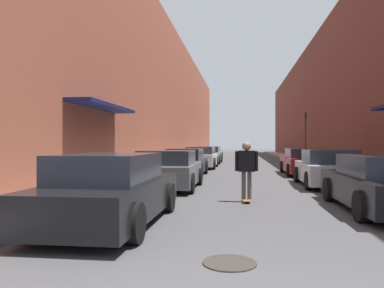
# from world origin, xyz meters

# --- Properties ---
(ground) EXTENTS (140.57, 140.57, 0.00)m
(ground) POSITION_xyz_m (0.00, 25.56, 0.00)
(ground) COLOR #424244
(curb_strip_left) EXTENTS (1.80, 63.90, 0.12)m
(curb_strip_left) POSITION_xyz_m (-4.80, 31.95, 0.06)
(curb_strip_left) COLOR gray
(curb_strip_left) RESTS_ON ground
(curb_strip_right) EXTENTS (1.80, 63.90, 0.12)m
(curb_strip_right) POSITION_xyz_m (4.80, 31.95, 0.06)
(curb_strip_right) COLOR gray
(curb_strip_right) RESTS_ON ground
(building_row_left) EXTENTS (4.90, 63.90, 11.11)m
(building_row_left) POSITION_xyz_m (-7.70, 31.94, 5.55)
(building_row_left) COLOR brown
(building_row_left) RESTS_ON ground
(building_row_right) EXTENTS (4.90, 63.90, 10.36)m
(building_row_right) POSITION_xyz_m (7.70, 31.94, 5.18)
(building_row_right) COLOR brown
(building_row_right) RESTS_ON ground
(parked_car_left_0) EXTENTS (1.89, 4.42, 1.35)m
(parked_car_left_0) POSITION_xyz_m (-2.77, 4.88, 0.65)
(parked_car_left_0) COLOR black
(parked_car_left_0) RESTS_ON ground
(parked_car_left_1) EXTENTS (2.06, 3.94, 1.31)m
(parked_car_left_1) POSITION_xyz_m (-2.76, 10.54, 0.63)
(parked_car_left_1) COLOR #515459
(parked_car_left_1) RESTS_ON ground
(parked_car_left_2) EXTENTS (1.85, 4.02, 1.30)m
(parked_car_left_2) POSITION_xyz_m (-2.89, 15.59, 0.63)
(parked_car_left_2) COLOR #232326
(parked_car_left_2) RESTS_ON ground
(parked_car_left_3) EXTENTS (1.93, 4.48, 1.33)m
(parked_car_left_3) POSITION_xyz_m (-2.73, 21.32, 0.65)
(parked_car_left_3) COLOR silver
(parked_car_left_3) RESTS_ON ground
(parked_car_left_4) EXTENTS (2.02, 4.69, 1.31)m
(parked_car_left_4) POSITION_xyz_m (-2.79, 27.22, 0.64)
(parked_car_left_4) COLOR gray
(parked_car_left_4) RESTS_ON ground
(parked_car_left_5) EXTENTS (1.88, 4.19, 1.26)m
(parked_car_left_5) POSITION_xyz_m (-2.96, 33.25, 0.62)
(parked_car_left_5) COLOR navy
(parked_car_left_5) RESTS_ON ground
(parked_car_right_0) EXTENTS (1.90, 4.41, 1.29)m
(parked_car_right_0) POSITION_xyz_m (2.89, 6.97, 0.62)
(parked_car_right_0) COLOR black
(parked_car_right_0) RESTS_ON ground
(parked_car_right_1) EXTENTS (1.99, 4.10, 1.33)m
(parked_car_right_1) POSITION_xyz_m (2.83, 11.98, 0.64)
(parked_car_right_1) COLOR #B7B7BC
(parked_car_right_1) RESTS_ON ground
(parked_car_right_2) EXTENTS (2.01, 4.41, 1.30)m
(parked_car_right_2) POSITION_xyz_m (2.82, 17.00, 0.63)
(parked_car_right_2) COLOR maroon
(parked_car_right_2) RESTS_ON ground
(skateboarder) EXTENTS (0.61, 0.78, 1.59)m
(skateboarder) POSITION_xyz_m (-0.15, 7.99, 0.98)
(skateboarder) COLOR brown
(skateboarder) RESTS_ON ground
(manhole_cover) EXTENTS (0.70, 0.70, 0.02)m
(manhole_cover) POSITION_xyz_m (-0.45, 2.82, 0.01)
(manhole_cover) COLOR #332D28
(manhole_cover) RESTS_ON ground
(traffic_light) EXTENTS (0.16, 0.22, 3.74)m
(traffic_light) POSITION_xyz_m (4.47, 26.45, 2.41)
(traffic_light) COLOR #2D2D2D
(traffic_light) RESTS_ON curb_strip_right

